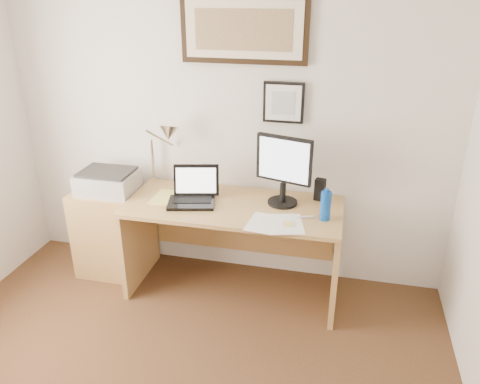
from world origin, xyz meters
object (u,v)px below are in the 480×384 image
(side_cabinet, at_px, (110,232))
(lcd_monitor, at_px, (284,167))
(water_bottle, at_px, (325,206))
(printer, at_px, (108,181))
(desk, at_px, (236,227))
(book, at_px, (155,197))
(laptop, at_px, (193,195))

(side_cabinet, distance_m, lcd_monitor, 1.57)
(water_bottle, distance_m, printer, 1.71)
(printer, bearing_deg, desk, 1.76)
(book, xyz_separation_m, lcd_monitor, (0.96, 0.11, 0.28))
(water_bottle, distance_m, book, 1.29)
(side_cabinet, relative_size, laptop, 1.89)
(side_cabinet, height_order, printer, printer)
(lcd_monitor, relative_size, printer, 1.18)
(water_bottle, xyz_separation_m, lcd_monitor, (-0.32, 0.18, 0.19))
(water_bottle, bearing_deg, desk, 165.63)
(side_cabinet, bearing_deg, laptop, -4.76)
(printer, bearing_deg, water_bottle, -4.72)
(desk, bearing_deg, lcd_monitor, 1.51)
(book, bearing_deg, laptop, 0.03)
(book, height_order, lcd_monitor, lcd_monitor)
(side_cabinet, xyz_separation_m, desk, (1.07, 0.04, 0.15))
(laptop, distance_m, printer, 0.73)
(side_cabinet, relative_size, printer, 1.66)
(desk, distance_m, printer, 1.08)
(water_bottle, height_order, desk, water_bottle)
(side_cabinet, relative_size, lcd_monitor, 1.40)
(desk, distance_m, lcd_monitor, 0.63)
(book, distance_m, laptop, 0.31)
(book, xyz_separation_m, laptop, (0.31, 0.00, 0.05))
(water_bottle, relative_size, laptop, 0.54)
(book, xyz_separation_m, desk, (0.61, 0.10, -0.25))
(side_cabinet, height_order, book, book)
(laptop, bearing_deg, printer, 174.72)
(side_cabinet, bearing_deg, printer, 5.16)
(side_cabinet, height_order, lcd_monitor, lcd_monitor)
(lcd_monitor, bearing_deg, side_cabinet, -178.21)
(water_bottle, distance_m, laptop, 0.98)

